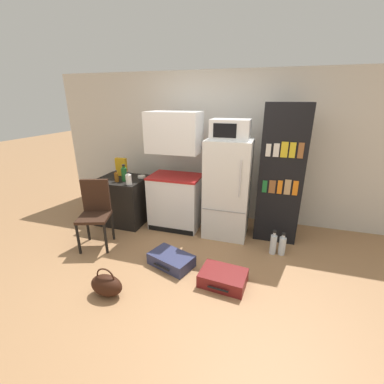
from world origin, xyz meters
name	(u,v)px	position (x,y,z in m)	size (l,w,h in m)	color
ground_plane	(185,283)	(0.00, 0.00, 0.00)	(24.00, 24.00, 0.00)	#A3754C
wall_back	(234,149)	(0.20, 2.00, 1.21)	(6.40, 0.10, 2.42)	beige
side_table	(124,200)	(-1.51, 1.25, 0.38)	(0.78, 0.70, 0.76)	black
kitchen_hutch	(175,177)	(-0.59, 1.33, 0.83)	(0.80, 0.56, 1.82)	white
refrigerator	(227,189)	(0.24, 1.31, 0.73)	(0.64, 0.60, 1.46)	silver
microwave	(230,129)	(0.24, 1.31, 1.60)	(0.53, 0.37, 0.27)	silver
bookshelf	(281,175)	(0.96, 1.42, 0.98)	(0.59, 0.37, 1.96)	black
bottle_milk_white	(129,179)	(-1.23, 1.01, 0.84)	(0.09, 0.09, 0.20)	white
bottle_green_tall	(124,174)	(-1.39, 1.15, 0.87)	(0.09, 0.09, 0.27)	#1E6028
bottle_amber_beer	(116,177)	(-1.49, 1.08, 0.83)	(0.07, 0.07, 0.18)	brown
bowl	(142,177)	(-1.22, 1.39, 0.77)	(0.13, 0.13, 0.03)	silver
cereal_box	(121,167)	(-1.60, 1.41, 0.91)	(0.19, 0.07, 0.30)	gold
chair	(95,208)	(-1.47, 0.47, 0.56)	(0.51, 0.51, 0.95)	black
suitcase_large_flat	(171,260)	(-0.27, 0.28, 0.08)	(0.62, 0.49, 0.15)	navy
suitcase_small_flat	(223,278)	(0.42, 0.13, 0.08)	(0.55, 0.43, 0.15)	maroon
handbag	(107,285)	(-0.74, -0.41, 0.12)	(0.36, 0.20, 0.33)	#33190F
water_bottle_front	(282,245)	(1.07, 0.95, 0.13)	(0.09, 0.09, 0.32)	silver
water_bottle_middle	(273,244)	(0.95, 0.93, 0.15)	(0.08, 0.08, 0.35)	silver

